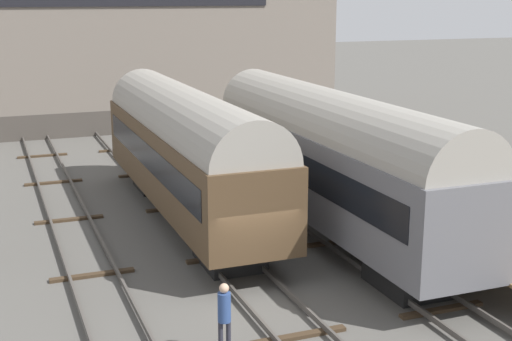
# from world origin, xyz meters

# --- Properties ---
(ground_plane) EXTENTS (200.00, 200.00, 0.00)m
(ground_plane) POSITION_xyz_m (0.00, 0.00, 0.00)
(ground_plane) COLOR #56544F
(track_left) EXTENTS (2.60, 60.00, 0.26)m
(track_left) POSITION_xyz_m (-4.32, 0.00, 0.14)
(track_left) COLOR #4C4742
(track_left) RESTS_ON ground
(track_middle) EXTENTS (2.60, 60.00, 0.26)m
(track_middle) POSITION_xyz_m (0.00, 0.00, 0.14)
(track_middle) COLOR #4C4742
(track_middle) RESTS_ON ground
(track_right) EXTENTS (2.60, 60.00, 0.26)m
(track_right) POSITION_xyz_m (4.32, 0.00, 0.14)
(track_right) COLOR #4C4742
(track_right) RESTS_ON ground
(train_car_brown) EXTENTS (3.06, 15.34, 5.15)m
(train_car_brown) POSITION_xyz_m (0.00, 7.48, 2.91)
(train_car_brown) COLOR black
(train_car_brown) RESTS_ON ground
(train_car_grey) EXTENTS (3.02, 15.99, 5.29)m
(train_car_grey) POSITION_xyz_m (4.32, 3.92, 3.01)
(train_car_grey) COLOR black
(train_car_grey) RESTS_ON ground
(station_platform) EXTENTS (2.96, 10.61, 1.04)m
(station_platform) POSITION_xyz_m (7.12, -1.87, 0.96)
(station_platform) COLOR brown
(station_platform) RESTS_ON ground
(person_worker) EXTENTS (0.32, 0.32, 1.86)m
(person_worker) POSITION_xyz_m (-2.05, -3.16, 1.13)
(person_worker) COLOR #282833
(person_worker) RESTS_ON ground
(warehouse_building) EXTENTS (34.34, 12.84, 15.30)m
(warehouse_building) POSITION_xyz_m (-1.48, 32.16, 7.65)
(warehouse_building) COLOR #46403A
(warehouse_building) RESTS_ON ground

